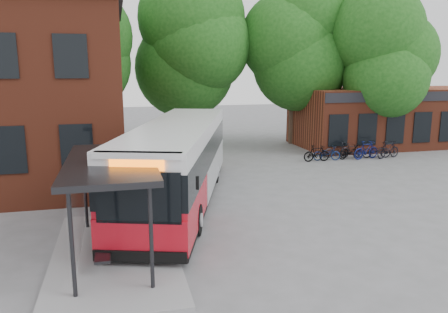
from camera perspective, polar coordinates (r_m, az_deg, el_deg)
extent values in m
plane|color=slate|center=(14.95, 3.73, -9.61)|extent=(100.00, 100.00, 0.00)
imported|color=navy|center=(26.51, 13.26, 0.41)|extent=(1.71, 0.84, 0.86)
imported|color=black|center=(26.07, 12.01, 0.40)|extent=(1.62, 0.48, 0.97)
imported|color=black|center=(27.65, 14.52, 0.85)|extent=(1.81, 0.83, 0.92)
imported|color=black|center=(27.60, 16.33, 0.72)|extent=(1.55, 0.65, 0.91)
imported|color=black|center=(27.35, 16.11, 0.58)|extent=(1.69, 0.84, 0.85)
imported|color=#0E164F|center=(27.55, 18.08, 0.82)|extent=(1.91, 0.89, 1.11)
imported|color=black|center=(28.15, 19.28, 0.77)|extent=(1.85, 0.90, 0.93)
imported|color=black|center=(28.24, 20.65, 0.85)|extent=(1.85, 0.92, 1.07)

